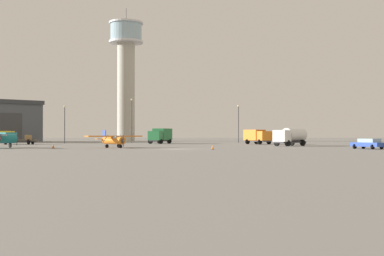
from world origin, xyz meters
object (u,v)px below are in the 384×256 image
(airplane_orange, at_px, (113,140))
(truck_flatbed_yellow, at_px, (14,138))
(truck_box_orange, at_px, (257,136))
(light_post_centre, at_px, (132,117))
(car_blue, at_px, (368,143))
(traffic_cone_near_right, at_px, (53,146))
(light_post_north, at_px, (238,120))
(traffic_cone_near_left, at_px, (213,147))
(light_post_west, at_px, (65,121))
(truck_box_green, at_px, (161,135))
(control_tower, at_px, (126,67))
(truck_fuel_tanker_white, at_px, (291,136))

(airplane_orange, bearing_deg, truck_flatbed_yellow, -172.97)
(truck_box_orange, distance_m, light_post_centre, 29.83)
(car_blue, height_order, traffic_cone_near_right, car_blue)
(light_post_north, relative_size, light_post_centre, 0.88)
(traffic_cone_near_left, height_order, traffic_cone_near_right, traffic_cone_near_right)
(airplane_orange, height_order, light_post_west, light_post_west)
(truck_box_green, relative_size, traffic_cone_near_right, 10.55)
(control_tower, distance_m, traffic_cone_near_right, 77.05)
(control_tower, xyz_separation_m, airplane_orange, (4.48, -72.07, -19.81))
(traffic_cone_near_left, bearing_deg, airplane_orange, 148.09)
(light_post_west, xyz_separation_m, light_post_north, (37.66, 9.48, 0.38))
(truck_box_orange, distance_m, car_blue, 33.39)
(control_tower, xyz_separation_m, traffic_cone_near_left, (18.04, -80.51, -20.71))
(car_blue, height_order, traffic_cone_near_left, car_blue)
(truck_box_green, xyz_separation_m, traffic_cone_near_left, (7.40, -40.42, -1.45))
(airplane_orange, bearing_deg, truck_fuel_tanker_white, 76.01)
(car_blue, xyz_separation_m, light_post_west, (-47.94, 41.14, 4.03))
(airplane_orange, height_order, truck_box_orange, truck_box_orange)
(truck_flatbed_yellow, relative_size, light_post_west, 0.87)
(truck_fuel_tanker_white, height_order, traffic_cone_near_right, truck_fuel_tanker_white)
(light_post_west, xyz_separation_m, traffic_cone_near_left, (27.40, -42.11, -4.49))
(truck_flatbed_yellow, bearing_deg, light_post_west, -124.93)
(light_post_north, bearing_deg, truck_fuel_tanker_white, -82.54)
(light_post_north, bearing_deg, light_post_west, -165.86)
(truck_flatbed_yellow, bearing_deg, traffic_cone_near_right, 120.79)
(car_blue, xyz_separation_m, traffic_cone_near_right, (-42.09, 5.39, -0.40))
(control_tower, relative_size, traffic_cone_near_left, 66.23)
(truck_flatbed_yellow, xyz_separation_m, truck_box_orange, (46.32, 0.28, 0.35))
(light_post_west, height_order, traffic_cone_near_left, light_post_west)
(truck_fuel_tanker_white, relative_size, light_post_west, 0.83)
(light_post_north, xyz_separation_m, traffic_cone_near_left, (-10.26, -51.60, -4.87))
(car_blue, bearing_deg, traffic_cone_near_left, 65.12)
(light_post_centre, distance_m, traffic_cone_near_left, 50.48)
(light_post_north, bearing_deg, airplane_orange, -118.90)
(airplane_orange, height_order, car_blue, airplane_orange)
(truck_flatbed_yellow, relative_size, light_post_centre, 0.70)
(car_blue, xyz_separation_m, light_post_north, (-10.28, 50.62, 4.41))
(light_post_north, bearing_deg, truck_box_orange, -86.45)
(car_blue, bearing_deg, truck_fuel_tanker_white, -9.03)
(light_post_north, bearing_deg, control_tower, 134.38)
(control_tower, distance_m, light_post_north, 43.45)
(truck_flatbed_yellow, xyz_separation_m, light_post_west, (7.51, 9.31, 3.52))
(car_blue, distance_m, traffic_cone_near_right, 42.43)
(light_post_west, bearing_deg, airplane_orange, -67.65)
(airplane_orange, distance_m, light_post_west, 36.58)
(light_post_north, distance_m, light_post_centre, 24.46)
(truck_fuel_tanker_white, height_order, light_post_north, light_post_north)
(light_post_west, relative_size, light_post_centre, 0.81)
(truck_box_orange, relative_size, light_post_west, 0.78)
(truck_box_orange, bearing_deg, traffic_cone_near_left, -49.25)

